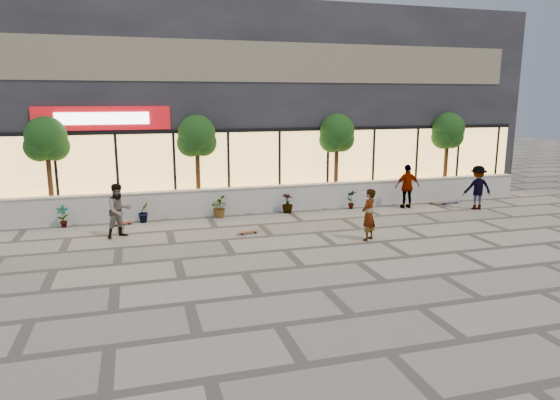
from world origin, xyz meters
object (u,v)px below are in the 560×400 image
object	(u,v)px
skater_right_near	(407,186)
skateboard_center	(248,232)
skater_center	(369,215)
skater_left	(119,211)
tree_mideast	(337,135)
tree_midwest	(197,138)
skateboard_right_far	(451,202)
skater_right_far	(477,188)
tree_east	(448,133)
skateboard_left	(122,223)
tree_west	(46,142)
skateboard_right_near	(437,203)

from	to	relation	value
skater_right_near	skateboard_center	world-z (taller)	skater_right_near
skater_center	skater_left	bearing A→B (deg)	-56.41
skater_right_near	tree_mideast	bearing A→B (deg)	-31.15
tree_midwest	skateboard_right_far	distance (m)	11.34
tree_midwest	skater_right_far	bearing A→B (deg)	-13.92
tree_east	skateboard_left	bearing A→B (deg)	-174.09
tree_midwest	tree_east	size ratio (longest dim) A/B	1.00
skater_right_far	skater_center	bearing A→B (deg)	34.66
tree_mideast	tree_east	xyz separation A→B (m)	(5.50, 0.00, 0.00)
tree_west	skateboard_right_far	distance (m)	16.68
tree_midwest	tree_east	xyz separation A→B (m)	(11.50, 0.00, 0.00)
skater_right_far	skateboard_right_far	xyz separation A→B (m)	(-0.33, 1.27, -0.83)
skater_right_near	skateboard_right_far	size ratio (longest dim) A/B	2.14
tree_mideast	skater_center	size ratio (longest dim) A/B	2.31
skateboard_right_far	tree_east	bearing A→B (deg)	67.38
tree_midwest	skateboard_right_near	size ratio (longest dim) A/B	4.70
tree_east	skateboard_center	bearing A→B (deg)	-159.10
skater_left	skateboard_right_near	distance (m)	13.31
tree_mideast	skateboard_right_far	xyz separation A→B (m)	(4.86, -1.50, -2.90)
skateboard_left	skateboard_right_near	bearing A→B (deg)	-18.60
tree_west	tree_mideast	distance (m)	11.50
skater_right_near	skateboard_right_far	bearing A→B (deg)	-169.51
tree_midwest	skater_right_near	world-z (taller)	tree_midwest
tree_mideast	skater_right_far	world-z (taller)	tree_mideast
tree_west	skateboard_right_far	world-z (taller)	tree_west
skater_right_near	skateboard_right_near	bearing A→B (deg)	-166.95
skater_center	skateboard_center	xyz separation A→B (m)	(-3.59, 1.82, -0.77)
tree_east	skateboard_right_near	size ratio (longest dim) A/B	4.70
tree_west	tree_midwest	size ratio (longest dim) A/B	1.00
tree_midwest	skater_right_far	distance (m)	11.71
tree_west	tree_mideast	bearing A→B (deg)	0.00
tree_east	skateboard_center	world-z (taller)	tree_east
tree_midwest	skater_center	distance (m)	7.78
tree_mideast	skater_right_far	bearing A→B (deg)	-28.12
tree_west	skater_right_near	distance (m)	14.26
skater_right_far	skateboard_left	world-z (taller)	skater_right_far
tree_midwest	skater_left	size ratio (longest dim) A/B	2.17
skater_right_near	skater_right_far	xyz separation A→B (m)	(2.68, -1.01, -0.01)
skateboard_center	tree_mideast	bearing A→B (deg)	27.17
tree_east	skater_left	world-z (taller)	tree_east
tree_mideast	skateboard_left	xyz separation A→B (m)	(-8.98, -1.50, -2.91)
tree_midwest	skateboard_right_far	bearing A→B (deg)	-7.87
skater_right_far	tree_mideast	bearing A→B (deg)	-18.45
skateboard_center	skateboard_right_near	world-z (taller)	skateboard_right_near
skateboard_center	skateboard_left	size ratio (longest dim) A/B	0.99
tree_mideast	skateboard_right_far	world-z (taller)	tree_mideast
skater_right_far	skateboard_right_near	world-z (taller)	skater_right_far
skater_center	skater_left	distance (m)	8.20
skater_left	skateboard_right_near	world-z (taller)	skater_left
tree_east	tree_west	bearing A→B (deg)	180.00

